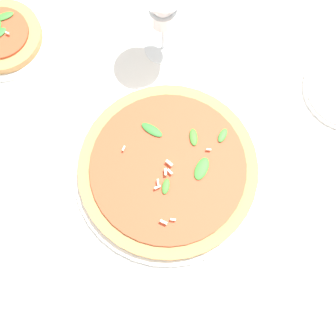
# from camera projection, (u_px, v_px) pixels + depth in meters

# --- Properties ---
(ground_plane) EXTENTS (6.00, 6.00, 0.00)m
(ground_plane) POSITION_uv_depth(u_px,v_px,m) (183.00, 164.00, 0.86)
(ground_plane) COLOR white
(pizza_arugula_main) EXTENTS (0.34, 0.34, 0.05)m
(pizza_arugula_main) POSITION_uv_depth(u_px,v_px,m) (168.00, 170.00, 0.84)
(pizza_arugula_main) COLOR white
(pizza_arugula_main) RESTS_ON ground_plane
(pizza_personal_side) EXTENTS (0.18, 0.18, 0.05)m
(pizza_personal_side) POSITION_uv_depth(u_px,v_px,m) (3.00, 38.00, 0.91)
(pizza_personal_side) COLOR white
(pizza_personal_side) RESTS_ON ground_plane
(wine_glass) EXTENTS (0.09, 0.09, 0.19)m
(wine_glass) POSITION_uv_depth(u_px,v_px,m) (163.00, 7.00, 0.80)
(wine_glass) COLOR white
(wine_glass) RESTS_ON ground_plane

